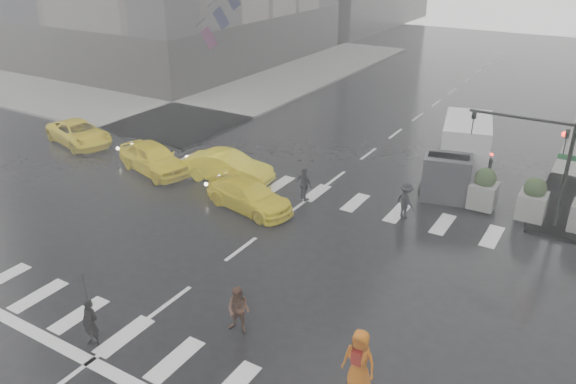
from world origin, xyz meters
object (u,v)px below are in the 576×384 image
Objects in this scene: traffic_signal_pole at (543,150)px; taxi_front at (154,158)px; box_truck at (461,153)px; pedestrian_brown at (239,310)px; pedestrian_orange at (359,361)px; taxi_mid at (228,167)px.

traffic_signal_pole is 1.00× the size of taxi_front.
box_truck is (-3.70, 2.40, -1.61)m from traffic_signal_pole.
pedestrian_brown is 13.58m from taxi_front.
taxi_front is at bearing 133.49° from pedestrian_brown.
pedestrian_brown is at bearing -110.68° from taxi_front.
traffic_signal_pole is 2.45× the size of pedestrian_orange.
traffic_signal_pole is 1.03× the size of taxi_mid.
taxi_front is (-17.20, -4.04, -2.45)m from traffic_signal_pole.
traffic_signal_pole is 4.70m from box_truck.
box_truck is at bearing -67.73° from taxi_mid.
traffic_signal_pole is at bearing -46.11° from box_truck.
taxi_mid is (-11.20, 9.32, -0.20)m from pedestrian_orange.
taxi_mid is at bearing 117.73° from pedestrian_brown.
pedestrian_orange is at bearing -103.51° from taxi_front.
taxi_front reaches higher than taxi_mid.
taxi_front is at bearing 98.18° from taxi_mid.
pedestrian_brown is 4.08m from pedestrian_orange.
taxi_front is at bearing 150.97° from pedestrian_orange.
pedestrian_orange reaches higher than pedestrian_brown.
taxi_front is 1.02× the size of taxi_mid.
pedestrian_brown is 14.65m from box_truck.
pedestrian_orange reaches higher than taxi_front.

